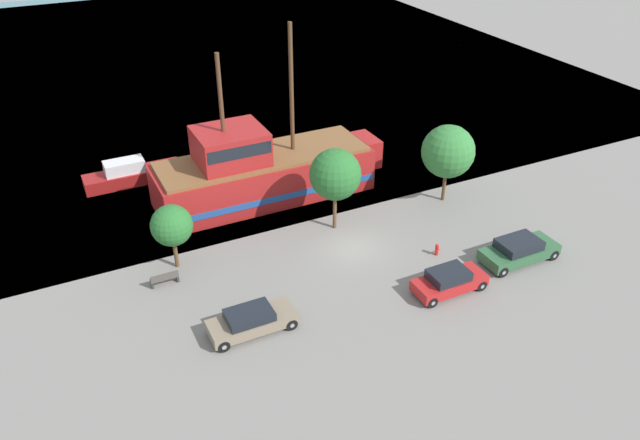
# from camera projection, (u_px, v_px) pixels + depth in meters

# --- Properties ---
(ground_plane) EXTENTS (160.00, 160.00, 0.00)m
(ground_plane) POSITION_uv_depth(u_px,v_px,m) (352.00, 247.00, 38.83)
(ground_plane) COLOR gray
(water_surface) EXTENTS (80.00, 80.00, 0.00)m
(water_surface) POSITION_uv_depth(u_px,v_px,m) (170.00, 58.00, 72.51)
(water_surface) COLOR teal
(water_surface) RESTS_ON ground
(pirate_ship) EXTENTS (16.38, 4.97, 11.95)m
(pirate_ship) POSITION_uv_depth(u_px,v_px,m) (261.00, 171.00, 43.24)
(pirate_ship) COLOR #A31E1E
(pirate_ship) RESTS_ON water_surface
(moored_boat_dockside) EXTENTS (7.04, 1.82, 1.85)m
(moored_boat_dockside) POSITION_uv_depth(u_px,v_px,m) (131.00, 174.00, 45.79)
(moored_boat_dockside) COLOR maroon
(moored_boat_dockside) RESTS_ON water_surface
(parked_car_curb_front) EXTENTS (4.22, 1.77, 1.41)m
(parked_car_curb_front) POSITION_uv_depth(u_px,v_px,m) (449.00, 281.00, 34.69)
(parked_car_curb_front) COLOR #B21E1E
(parked_car_curb_front) RESTS_ON ground_plane
(parked_car_curb_mid) EXTENTS (4.56, 1.83, 1.31)m
(parked_car_curb_mid) POSITION_uv_depth(u_px,v_px,m) (252.00, 321.00, 31.87)
(parked_car_curb_mid) COLOR #7F705B
(parked_car_curb_mid) RESTS_ON ground_plane
(parked_car_curb_rear) EXTENTS (4.81, 2.02, 1.47)m
(parked_car_curb_rear) POSITION_uv_depth(u_px,v_px,m) (519.00, 250.00, 37.21)
(parked_car_curb_rear) COLOR #2D5B38
(parked_car_curb_rear) RESTS_ON ground_plane
(fire_hydrant) EXTENTS (0.42, 0.25, 0.76)m
(fire_hydrant) POSITION_uv_depth(u_px,v_px,m) (437.00, 249.00, 37.89)
(fire_hydrant) COLOR red
(fire_hydrant) RESTS_ON ground_plane
(bench_promenade_east) EXTENTS (1.58, 0.45, 0.85)m
(bench_promenade_east) POSITION_uv_depth(u_px,v_px,m) (164.00, 279.00, 35.31)
(bench_promenade_east) COLOR #4C4742
(bench_promenade_east) RESTS_ON ground_plane
(tree_row_east) EXTENTS (2.43, 2.43, 4.07)m
(tree_row_east) POSITION_uv_depth(u_px,v_px,m) (172.00, 226.00, 35.61)
(tree_row_east) COLOR brown
(tree_row_east) RESTS_ON ground_plane
(tree_row_mideast) EXTENTS (3.27, 3.27, 5.53)m
(tree_row_mideast) POSITION_uv_depth(u_px,v_px,m) (335.00, 175.00, 38.76)
(tree_row_mideast) COLOR brown
(tree_row_mideast) RESTS_ON ground_plane
(tree_row_midwest) EXTENTS (3.62, 3.62, 5.54)m
(tree_row_midwest) POSITION_uv_depth(u_px,v_px,m) (448.00, 151.00, 42.00)
(tree_row_midwest) COLOR brown
(tree_row_midwest) RESTS_ON ground_plane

